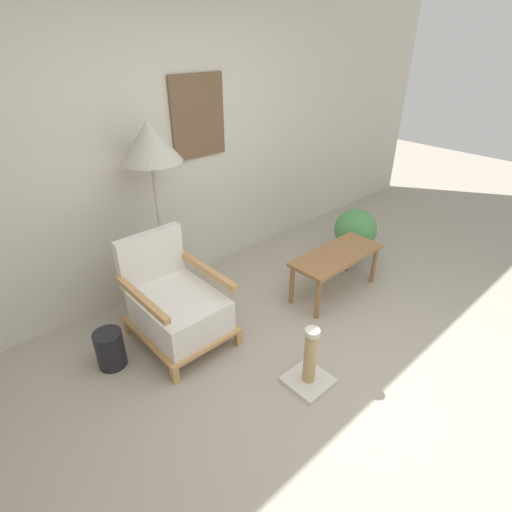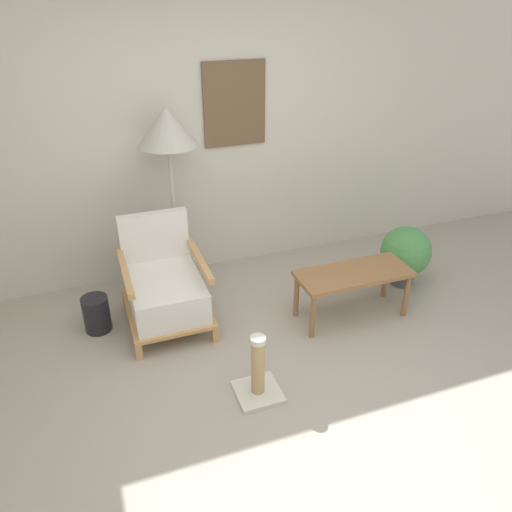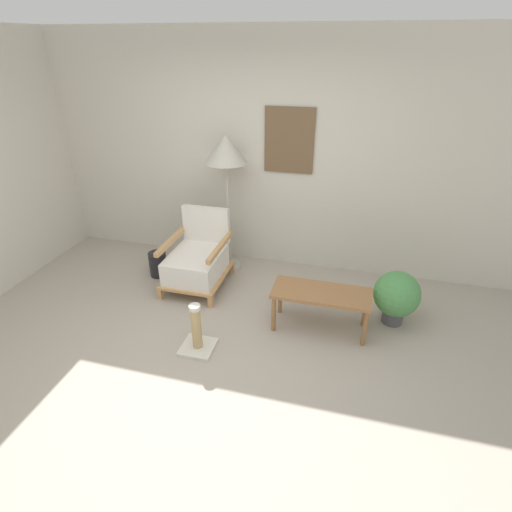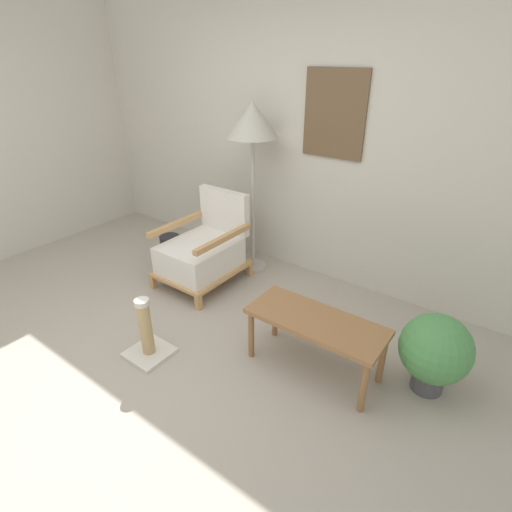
{
  "view_description": "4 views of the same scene",
  "coord_description": "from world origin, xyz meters",
  "views": [
    {
      "loc": [
        -1.8,
        -0.99,
        2.23
      ],
      "look_at": [
        0.19,
        1.19,
        0.55
      ],
      "focal_mm": 28.0,
      "sensor_mm": 36.0,
      "label": 1
    },
    {
      "loc": [
        -1.01,
        -2.1,
        2.5
      ],
      "look_at": [
        0.19,
        1.19,
        0.55
      ],
      "focal_mm": 35.0,
      "sensor_mm": 36.0,
      "label": 2
    },
    {
      "loc": [
        1.13,
        -2.35,
        2.53
      ],
      "look_at": [
        0.19,
        1.19,
        0.55
      ],
      "focal_mm": 28.0,
      "sensor_mm": 36.0,
      "label": 3
    },
    {
      "loc": [
        1.89,
        -1.11,
        2.02
      ],
      "look_at": [
        0.19,
        1.19,
        0.55
      ],
      "focal_mm": 28.0,
      "sensor_mm": 36.0,
      "label": 4
    }
  ],
  "objects": [
    {
      "name": "scratching_post",
      "position": [
        -0.13,
        0.28,
        0.16
      ],
      "size": [
        0.31,
        0.31,
        0.49
      ],
      "color": "beige",
      "rests_on": "ground_plane"
    },
    {
      "name": "ground_plane",
      "position": [
        0.0,
        0.0,
        0.0
      ],
      "size": [
        14.0,
        14.0,
        0.0
      ],
      "primitive_type": "plane",
      "color": "#A89E8E"
    },
    {
      "name": "coffee_table",
      "position": [
        0.92,
        0.88,
        0.37
      ],
      "size": [
        0.94,
        0.39,
        0.43
      ],
      "color": "olive",
      "rests_on": "ground_plane"
    },
    {
      "name": "wall_back",
      "position": [
        0.0,
        2.16,
        1.35
      ],
      "size": [
        8.0,
        0.09,
        2.7
      ],
      "color": "beige",
      "rests_on": "ground_plane"
    },
    {
      "name": "armchair",
      "position": [
        -0.54,
        1.34,
        0.33
      ],
      "size": [
        0.64,
        0.79,
        0.84
      ],
      "color": "tan",
      "rests_on": "ground_plane"
    },
    {
      "name": "floor_lamp",
      "position": [
        -0.33,
        1.84,
        1.43
      ],
      "size": [
        0.49,
        0.49,
        1.64
      ],
      "color": "#B7B2A8",
      "rests_on": "ground_plane"
    },
    {
      "name": "potted_plant",
      "position": [
        1.63,
        1.17,
        0.32
      ],
      "size": [
        0.46,
        0.46,
        0.56
      ],
      "color": "#4C4C51",
      "rests_on": "ground_plane"
    },
    {
      "name": "vase",
      "position": [
        -1.09,
        1.41,
        0.15
      ],
      "size": [
        0.21,
        0.21,
        0.3
      ],
      "primitive_type": "cylinder",
      "color": "black",
      "rests_on": "ground_plane"
    }
  ]
}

